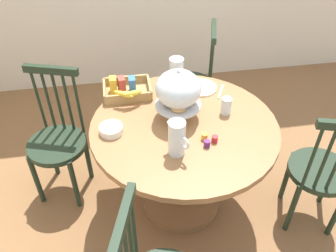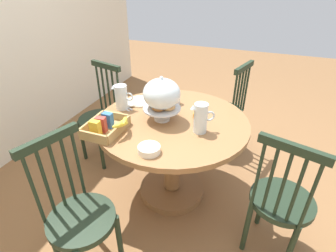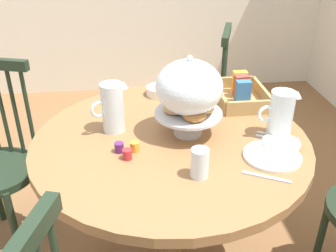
{
  "view_description": "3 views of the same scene",
  "coord_description": "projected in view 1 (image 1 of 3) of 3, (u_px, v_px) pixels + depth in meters",
  "views": [
    {
      "loc": [
        -0.48,
        -1.54,
        2.1
      ],
      "look_at": [
        -0.22,
        0.08,
        0.74
      ],
      "focal_mm": 37.76,
      "sensor_mm": 36.0,
      "label": 1
    },
    {
      "loc": [
        -1.74,
        -0.5,
        1.71
      ],
      "look_at": [
        -0.22,
        0.08,
        0.74
      ],
      "focal_mm": 28.03,
      "sensor_mm": 36.0,
      "label": 2
    },
    {
      "loc": [
        1.24,
        -0.08,
        1.55
      ],
      "look_at": [
        -0.22,
        0.08,
        0.74
      ],
      "focal_mm": 40.96,
      "sensor_mm": 36.0,
      "label": 3
    }
  ],
  "objects": [
    {
      "name": "ground_plane",
      "position": [
        199.0,
        207.0,
        2.57
      ],
      "size": [
        10.0,
        10.0,
        0.0
      ],
      "primitive_type": "plane",
      "color": "brown"
    },
    {
      "name": "dining_table",
      "position": [
        183.0,
        151.0,
        2.28
      ],
      "size": [
        1.15,
        1.15,
        0.74
      ],
      "color": "olive",
      "rests_on": "ground_plane"
    },
    {
      "name": "windsor_chair_by_cabinet",
      "position": [
        321.0,
        173.0,
        2.22
      ],
      "size": [
        0.42,
        0.42,
        0.97
      ],
      "color": "#1E2D1E",
      "rests_on": "ground_plane"
    },
    {
      "name": "windsor_chair_facing_door",
      "position": [
        193.0,
        85.0,
        2.99
      ],
      "size": [
        0.42,
        0.42,
        0.97
      ],
      "color": "#1E2D1E",
      "rests_on": "ground_plane"
    },
    {
      "name": "windsor_chair_far_side",
      "position": [
        58.0,
        142.0,
        2.44
      ],
      "size": [
        0.43,
        0.42,
        0.97
      ],
      "color": "#1E2D1E",
      "rests_on": "ground_plane"
    },
    {
      "name": "pastry_stand_with_dome",
      "position": [
        178.0,
        91.0,
        2.07
      ],
      "size": [
        0.28,
        0.28,
        0.34
      ],
      "color": "silver",
      "rests_on": "dining_table"
    },
    {
      "name": "orange_juice_pitcher",
      "position": [
        176.0,
        73.0,
        2.43
      ],
      "size": [
        0.1,
        0.18,
        0.2
      ],
      "color": "silver",
      "rests_on": "dining_table"
    },
    {
      "name": "milk_pitcher",
      "position": [
        177.0,
        139.0,
        1.89
      ],
      "size": [
        0.11,
        0.16,
        0.21
      ],
      "color": "silver",
      "rests_on": "dining_table"
    },
    {
      "name": "cereal_basket",
      "position": [
        126.0,
        89.0,
        2.35
      ],
      "size": [
        0.32,
        0.3,
        0.12
      ],
      "color": "tan",
      "rests_on": "dining_table"
    },
    {
      "name": "china_plate_large",
      "position": [
        201.0,
        87.0,
        2.44
      ],
      "size": [
        0.22,
        0.22,
        0.01
      ],
      "primitive_type": "cylinder",
      "color": "white",
      "rests_on": "dining_table"
    },
    {
      "name": "china_plate_small",
      "position": [
        190.0,
        82.0,
        2.47
      ],
      "size": [
        0.15,
        0.15,
        0.01
      ],
      "primitive_type": "cylinder",
      "color": "white",
      "rests_on": "china_plate_large"
    },
    {
      "name": "cereal_bowl",
      "position": [
        111.0,
        129.0,
        2.07
      ],
      "size": [
        0.14,
        0.14,
        0.04
      ],
      "primitive_type": "cylinder",
      "color": "white",
      "rests_on": "dining_table"
    },
    {
      "name": "drinking_glass",
      "position": [
        226.0,
        106.0,
        2.19
      ],
      "size": [
        0.06,
        0.06,
        0.11
      ],
      "primitive_type": "cylinder",
      "color": "silver",
      "rests_on": "dining_table"
    },
    {
      "name": "jam_jar_strawberry",
      "position": [
        215.0,
        139.0,
        2.01
      ],
      "size": [
        0.04,
        0.04,
        0.04
      ],
      "primitive_type": "cylinder",
      "color": "#B7282D",
      "rests_on": "dining_table"
    },
    {
      "name": "jam_jar_apricot",
      "position": [
        204.0,
        137.0,
        2.02
      ],
      "size": [
        0.04,
        0.04,
        0.04
      ],
      "primitive_type": "cylinder",
      "color": "orange",
      "rests_on": "dining_table"
    },
    {
      "name": "jam_jar_grape",
      "position": [
        207.0,
        144.0,
        1.98
      ],
      "size": [
        0.04,
        0.04,
        0.04
      ],
      "primitive_type": "cylinder",
      "color": "#5B2366",
      "rests_on": "dining_table"
    },
    {
      "name": "table_knife",
      "position": [
        181.0,
        84.0,
        2.47
      ],
      "size": [
        0.09,
        0.16,
        0.01
      ],
      "primitive_type": "cube",
      "rotation": [
        0.0,
        0.0,
        7.38
      ],
      "color": "silver",
      "rests_on": "dining_table"
    },
    {
      "name": "dinner_fork",
      "position": [
        177.0,
        84.0,
        2.48
      ],
      "size": [
        0.09,
        0.16,
        0.01
      ],
      "primitive_type": "cube",
      "rotation": [
        0.0,
        0.0,
        7.38
      ],
      "color": "silver",
      "rests_on": "dining_table"
    },
    {
      "name": "soup_spoon",
      "position": [
        221.0,
        91.0,
        2.41
      ],
      "size": [
        0.09,
        0.16,
        0.01
      ],
      "primitive_type": "cube",
      "rotation": [
        0.0,
        0.0,
        7.38
      ],
      "color": "silver",
      "rests_on": "dining_table"
    }
  ]
}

